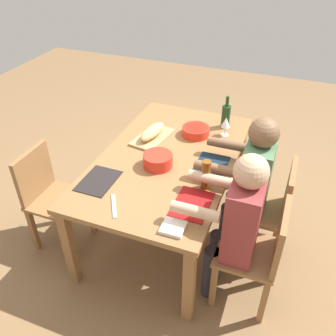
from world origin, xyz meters
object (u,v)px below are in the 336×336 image
cutting_board (153,137)px  beer_bottle (206,175)px  chair_far_center (270,207)px  wine_glass (226,123)px  dining_table (168,165)px  serving_bowl_salad (158,160)px  bread_loaf (152,132)px  diner_far_center (250,179)px  diner_far_right (236,220)px  serving_bowl_fruit (196,131)px  napkin_stack (173,227)px  chair_near_right (49,193)px  wine_bottle (226,116)px  chair_far_right (260,251)px

cutting_board → beer_bottle: beer_bottle is taller
chair_far_center → wine_glass: 0.78m
dining_table → serving_bowl_salad: size_ratio=7.73×
dining_table → bread_loaf: bearing=-133.8°
dining_table → chair_far_center: 0.85m
diner_far_center → serving_bowl_salad: 0.69m
diner_far_right → cutting_board: diner_far_right is taller
diner_far_center → bread_loaf: size_ratio=3.75×
dining_table → wine_glass: 0.62m
diner_far_right → serving_bowl_fruit: bearing=-147.8°
chair_far_center → bread_loaf: 1.12m
diner_far_center → serving_bowl_salad: size_ratio=5.42×
cutting_board → napkin_stack: bearing=29.6°
diner_far_center → cutting_board: bearing=-103.7°
dining_table → serving_bowl_fruit: serving_bowl_fruit is taller
chair_near_right → serving_bowl_salad: chair_near_right is taller
dining_table → serving_bowl_salad: bearing=-9.8°
diner_far_center → wine_bottle: diner_far_center is taller
diner_far_right → wine_glass: diner_far_right is taller
chair_far_center → cutting_board: (-0.21, -1.05, 0.27)m
chair_far_right → wine_bottle: (-1.09, -0.53, 0.37)m
napkin_stack → dining_table: bearing=-156.8°
serving_bowl_salad → wine_bottle: 0.84m
wine_glass → wine_bottle: bearing=-167.0°
serving_bowl_fruit → diner_far_right: bearing=32.2°
serving_bowl_salad → chair_far_right: bearing=69.2°
serving_bowl_salad → wine_bottle: wine_bottle is taller
serving_bowl_fruit → bread_loaf: bread_loaf is taller
chair_near_right → cutting_board: size_ratio=2.12×
serving_bowl_salad → wine_bottle: size_ratio=0.76×
chair_near_right → chair_far_center: (-0.47, 1.66, 0.00)m
diner_far_right → napkin_stack: bearing=-53.0°
chair_far_right → cutting_board: bearing=-123.0°
chair_far_right → napkin_stack: 0.64m
wine_bottle → wine_glass: size_ratio=1.75×
chair_far_right → napkin_stack: bearing=-64.0°
diner_far_right → bread_loaf: diner_far_right is taller
diner_far_center → wine_bottle: size_ratio=4.14×
beer_bottle → bread_loaf: bearing=-128.9°
serving_bowl_salad → beer_bottle: bearing=72.7°
cutting_board → wine_bottle: wine_bottle is taller
dining_table → beer_bottle: (0.27, 0.38, 0.19)m
chair_far_right → wine_bottle: size_ratio=2.93×
chair_far_center → wine_glass: (-0.48, -0.50, 0.37)m
diner_far_right → diner_far_center: (-0.47, 0.00, 0.00)m
dining_table → diner_far_center: (-0.00, 0.65, 0.04)m
chair_near_right → wine_bottle: wine_bottle is taller
serving_bowl_fruit → wine_bottle: size_ratio=0.80×
napkin_stack → cutting_board: bearing=-150.4°
chair_far_right → bread_loaf: (-0.68, -1.05, 0.32)m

